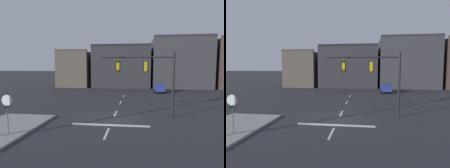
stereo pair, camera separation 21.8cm
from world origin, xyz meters
TOP-DOWN VIEW (x-y plane):
  - ground_plane at (0.00, 0.00)m, footprint 400.00×400.00m
  - sidewalk_near_corner at (-8.04, -4.00)m, footprint 5.00×8.00m
  - stop_bar_paint at (0.00, -2.00)m, footprint 6.40×0.50m
  - lane_centreline at (0.00, 2.00)m, footprint 0.16×26.40m
  - signal_mast_near_side at (3.45, 1.14)m, footprint 6.82×0.45m
  - stop_sign at (-6.72, -5.19)m, footprint 0.76×0.64m
  - car_lot_nearside at (6.36, 19.21)m, footprint 2.17×4.55m
  - building_row at (9.36, 29.40)m, footprint 47.77×10.77m

SIDE VIEW (x-z plane):
  - ground_plane at x=0.00m, z-range 0.00..0.00m
  - lane_centreline at x=0.00m, z-range 0.00..0.01m
  - stop_bar_paint at x=0.00m, z-range 0.00..0.01m
  - sidewalk_near_corner at x=-8.04m, z-range 0.00..0.15m
  - car_lot_nearside at x=6.36m, z-range 0.05..1.66m
  - stop_sign at x=-6.72m, z-range 0.73..3.56m
  - signal_mast_near_side at x=3.45m, z-range 1.08..7.23m
  - building_row at x=9.36m, z-range -0.69..10.69m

